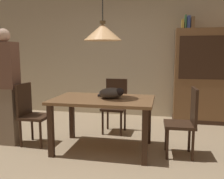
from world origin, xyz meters
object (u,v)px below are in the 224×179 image
object	(u,v)px
chair_right_side	(186,119)
person_standing	(6,87)
chair_left_side	(31,111)
book_yellow_short	(183,24)
pendant_lamp	(103,32)
hutch_bookcase	(203,78)
dining_table	(103,105)
cat_sleeping	(112,93)
book_green_slim	(185,22)
book_brown_thick	(192,23)
book_blue_wide	(188,23)
chair_far_back	(115,103)

from	to	relation	value
chair_right_side	person_standing	xyz separation A→B (m)	(-2.60, -0.07, 0.37)
chair_left_side	book_yellow_short	world-z (taller)	book_yellow_short
pendant_lamp	book_yellow_short	size ratio (longest dim) A/B	6.50
hutch_bookcase	book_yellow_short	size ratio (longest dim) A/B	9.25
dining_table	cat_sleeping	distance (m)	0.22
chair_left_side	hutch_bookcase	xyz separation A→B (m)	(2.72, 1.84, 0.38)
book_green_slim	book_brown_thick	distance (m)	0.13
person_standing	hutch_bookcase	bearing A→B (deg)	31.85
pendant_lamp	book_blue_wide	size ratio (longest dim) A/B	5.42
dining_table	pendant_lamp	world-z (taller)	pendant_lamp
cat_sleeping	book_blue_wide	world-z (taller)	book_blue_wide
cat_sleeping	book_green_slim	bearing A→B (deg)	59.00
cat_sleeping	book_blue_wide	size ratio (longest dim) A/B	1.69
cat_sleeping	hutch_bookcase	world-z (taller)	hutch_bookcase
book_green_slim	book_blue_wide	bearing A→B (deg)	0.00
pendant_lamp	book_green_slim	distance (m)	2.22
cat_sleeping	dining_table	bearing A→B (deg)	-168.46
person_standing	dining_table	bearing A→B (deg)	2.44
cat_sleeping	book_blue_wide	xyz separation A→B (m)	(1.15, 1.81, 1.14)
pendant_lamp	book_yellow_short	bearing A→B (deg)	57.74
book_brown_thick	chair_far_back	bearing A→B (deg)	-144.36
book_green_slim	hutch_bookcase	bearing A→B (deg)	-0.23
chair_left_side	pendant_lamp	bearing A→B (deg)	-0.06
book_green_slim	person_standing	xyz separation A→B (m)	(-2.68, -1.90, -1.10)
cat_sleeping	book_yellow_short	world-z (taller)	book_yellow_short
dining_table	person_standing	distance (m)	1.49
book_yellow_short	book_brown_thick	distance (m)	0.18
dining_table	cat_sleeping	world-z (taller)	cat_sleeping
chair_far_back	book_brown_thick	xyz separation A→B (m)	(1.34, 0.96, 1.45)
chair_far_back	hutch_bookcase	xyz separation A→B (m)	(1.58, 0.96, 0.38)
hutch_bookcase	book_yellow_short	bearing A→B (deg)	179.80
chair_far_back	book_blue_wide	bearing A→B (deg)	37.21
book_green_slim	chair_left_side	bearing A→B (deg)	-141.86
book_brown_thick	person_standing	distance (m)	3.56
dining_table	person_standing	xyz separation A→B (m)	(-1.47, -0.06, 0.23)
hutch_bookcase	book_green_slim	bearing A→B (deg)	179.77
cat_sleeping	book_brown_thick	world-z (taller)	book_brown_thick
chair_far_back	person_standing	size ratio (longest dim) A/B	0.54
dining_table	book_brown_thick	world-z (taller)	book_brown_thick
pendant_lamp	book_brown_thick	world-z (taller)	pendant_lamp
chair_right_side	book_blue_wide	world-z (taller)	book_blue_wide
chair_left_side	book_yellow_short	size ratio (longest dim) A/B	4.65
chair_left_side	book_green_slim	bearing A→B (deg)	38.14
cat_sleeping	book_yellow_short	size ratio (longest dim) A/B	2.03
cat_sleeping	hutch_bookcase	xyz separation A→B (m)	(1.47, 1.81, 0.06)
chair_far_back	chair_right_side	xyz separation A→B (m)	(1.12, -0.87, 0.00)
chair_far_back	book_yellow_short	distance (m)	2.07
chair_right_side	pendant_lamp	distance (m)	1.61
chair_far_back	chair_right_side	world-z (taller)	same
hutch_bookcase	book_blue_wide	xyz separation A→B (m)	(-0.32, 0.00, 1.08)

